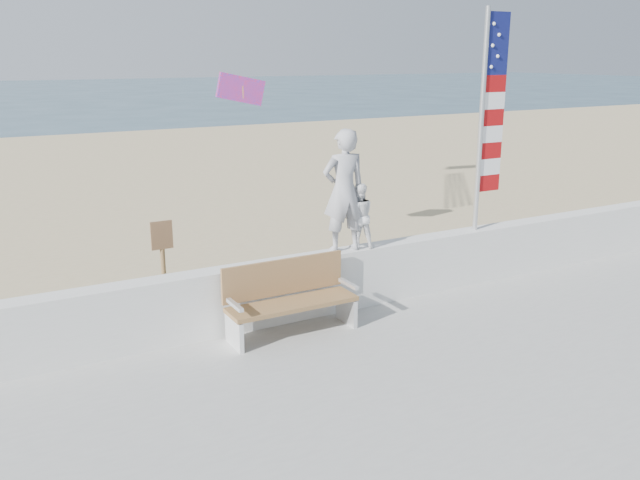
% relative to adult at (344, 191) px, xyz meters
% --- Properties ---
extents(ground, '(220.00, 220.00, 0.00)m').
position_rel_adult_xyz_m(ground, '(-0.70, -2.00, -1.97)').
color(ground, '#2C4859').
rests_on(ground, ground).
extents(sand, '(90.00, 40.00, 0.08)m').
position_rel_adult_xyz_m(sand, '(-0.70, 7.00, -1.93)').
color(sand, tan).
rests_on(sand, ground).
extents(seawall, '(30.00, 0.35, 0.90)m').
position_rel_adult_xyz_m(seawall, '(-0.70, 0.00, -1.34)').
color(seawall, silver).
rests_on(seawall, boardwalk).
extents(adult, '(0.69, 0.50, 1.78)m').
position_rel_adult_xyz_m(adult, '(0.00, 0.00, 0.00)').
color(adult, '#99999E').
rests_on(adult, seawall).
extents(child, '(0.56, 0.49, 0.98)m').
position_rel_adult_xyz_m(child, '(0.26, 0.00, -0.40)').
color(child, white).
rests_on(child, seawall).
extents(bench, '(1.80, 0.57, 1.00)m').
position_rel_adult_xyz_m(bench, '(-1.12, -0.45, -1.28)').
color(bench, olive).
rests_on(bench, boardwalk).
extents(flag, '(0.50, 0.08, 3.50)m').
position_rel_adult_xyz_m(flag, '(2.65, -0.00, 1.02)').
color(flag, silver).
rests_on(flag, seawall).
extents(parafoil_kite, '(0.90, 0.42, 0.60)m').
position_rel_adult_xyz_m(parafoil_kite, '(-0.21, 3.20, 1.30)').
color(parafoil_kite, red).
rests_on(parafoil_kite, ground).
extents(sign, '(0.32, 0.07, 1.46)m').
position_rel_adult_xyz_m(sign, '(-2.35, 1.23, -1.03)').
color(sign, olive).
rests_on(sign, sand).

